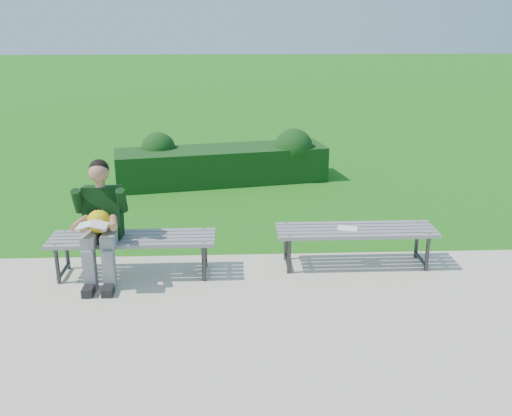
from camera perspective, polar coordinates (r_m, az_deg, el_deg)
name	(u,v)px	position (r m, az deg, el deg)	size (l,w,h in m)	color
ground	(229,256)	(6.93, -2.72, -4.85)	(80.00, 80.00, 0.00)	#306E22
walkway	(229,331)	(5.36, -2.74, -12.18)	(30.00, 3.50, 0.02)	#BAB39A
hedge	(226,162)	(9.99, -3.05, 4.66)	(3.73, 1.57, 0.91)	#174316
bench_left	(133,242)	(6.39, -12.24, -3.30)	(1.80, 0.50, 0.46)	gray
bench_right	(356,233)	(6.59, 9.96, -2.48)	(1.80, 0.50, 0.46)	gray
seated_boy	(101,219)	(6.26, -15.27, -1.09)	(0.56, 0.76, 1.31)	slate
paper_sheet	(347,228)	(6.55, 9.13, -2.03)	(0.25, 0.21, 0.01)	white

